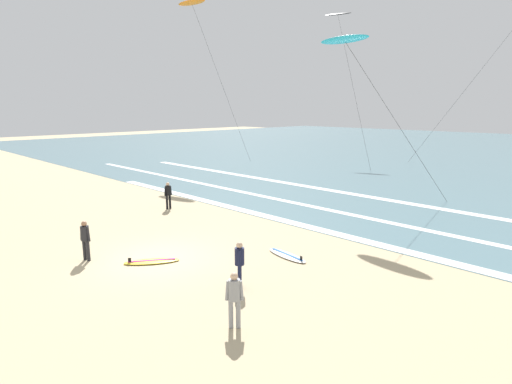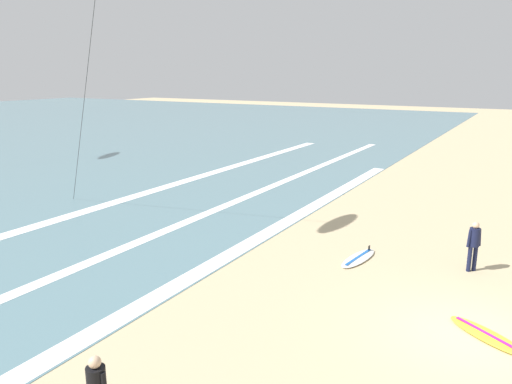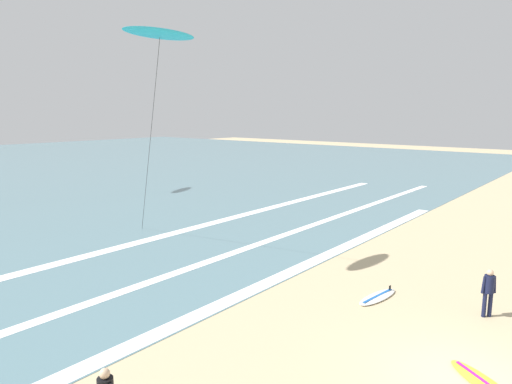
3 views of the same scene
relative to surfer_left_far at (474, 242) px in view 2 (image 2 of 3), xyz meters
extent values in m
plane|color=tan|center=(-4.30, -0.47, -0.96)|extent=(160.00, 160.00, 0.00)
cube|color=white|center=(-2.99, 7.29, -0.94)|extent=(36.09, 0.67, 0.01)
cube|color=white|center=(-3.52, 10.89, -0.94)|extent=(57.92, 0.53, 0.01)
cube|color=white|center=(-3.01, 15.80, -0.94)|extent=(53.07, 0.73, 0.01)
cylinder|color=black|center=(-11.02, 4.46, 0.15)|extent=(0.32, 0.32, 0.58)
cylinder|color=black|center=(-11.01, 4.65, 0.13)|extent=(0.09, 0.14, 0.56)
sphere|color=#DBB28E|center=(-11.02, 4.46, 0.54)|extent=(0.21, 0.21, 0.21)
cylinder|color=#141938|center=(-0.07, 0.07, -0.55)|extent=(0.13, 0.13, 0.82)
cylinder|color=#141938|center=(0.07, -0.07, -0.55)|extent=(0.13, 0.13, 0.82)
cylinder|color=#141938|center=(0.00, 0.00, 0.15)|extent=(0.32, 0.32, 0.58)
cylinder|color=#141938|center=(-0.13, 0.13, 0.13)|extent=(0.16, 0.16, 0.56)
cylinder|color=#141938|center=(0.13, -0.13, 0.13)|extent=(0.16, 0.16, 0.56)
sphere|color=#DBB28E|center=(0.00, 0.00, 0.54)|extent=(0.21, 0.21, 0.21)
ellipsoid|color=silver|center=(-0.83, 3.37, -0.91)|extent=(2.16, 0.86, 0.09)
cube|color=#1959B2|center=(-0.83, 3.37, -0.86)|extent=(1.78, 0.33, 0.01)
cube|color=black|center=(-0.02, 3.26, -0.79)|extent=(0.12, 0.03, 0.16)
ellipsoid|color=yellow|center=(-4.10, -0.86, -0.91)|extent=(1.66, 2.08, 0.09)
cube|color=#BF198C|center=(-4.10, -0.86, -0.86)|extent=(1.07, 1.55, 0.01)
cylinder|color=#333333|center=(-1.93, 14.65, 3.78)|extent=(3.75, 6.80, 9.49)
camera|label=1|loc=(9.50, -8.73, 4.96)|focal=29.08mm
camera|label=2|loc=(-15.88, -1.35, 5.12)|focal=34.67mm
camera|label=3|loc=(-15.43, -2.99, 5.56)|focal=31.91mm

